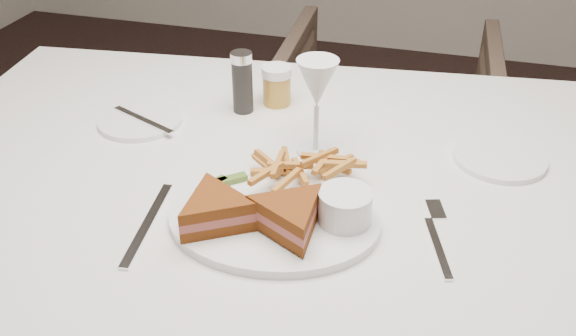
# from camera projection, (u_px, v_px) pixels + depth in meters

# --- Properties ---
(table) EXTENTS (1.50, 1.09, 0.75)m
(table) POSITION_uv_depth(u_px,v_px,m) (295.00, 334.00, 1.28)
(table) COLOR silver
(table) RESTS_ON ground
(chair_far) EXTENTS (0.70, 0.66, 0.68)m
(chair_far) POSITION_uv_depth(u_px,v_px,m) (385.00, 121.00, 2.09)
(chair_far) COLOR #4F3D30
(chair_far) RESTS_ON ground
(table_setting) EXTENTS (0.83, 0.57, 0.18)m
(table_setting) POSITION_uv_depth(u_px,v_px,m) (287.00, 171.00, 1.02)
(table_setting) COLOR white
(table_setting) RESTS_ON table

